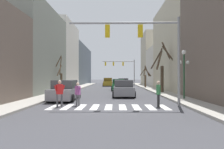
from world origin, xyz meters
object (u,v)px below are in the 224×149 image
at_px(traffic_signal_near, 146,41).
at_px(street_lamp_right_corner, 184,64).
at_px(car_parked_left_far, 123,83).
at_px(car_driving_toward_lane, 123,89).
at_px(car_parked_left_near, 108,82).
at_px(street_tree_right_near, 146,77).
at_px(street_tree_right_far, 163,68).
at_px(street_tree_left_near, 60,77).
at_px(traffic_signal_far, 122,66).
at_px(car_parked_right_far, 118,85).
at_px(pedestrian_waiting_at_curb, 158,91).
at_px(pedestrian_crossing_street, 78,92).
at_px(pedestrian_near_right_corner, 60,91).
at_px(car_parked_right_mid, 65,91).

relative_size(traffic_signal_near, street_lamp_right_corner, 1.85).
distance_m(car_parked_left_far, car_driving_toward_lane, 16.97).
xyz_separation_m(street_lamp_right_corner, car_parked_left_near, (-7.26, 26.25, -2.24)).
bearing_deg(street_tree_right_near, street_tree_right_far, -88.24).
bearing_deg(street_tree_left_near, traffic_signal_near, -54.41).
height_order(traffic_signal_far, car_driving_toward_lane, traffic_signal_far).
xyz_separation_m(car_parked_left_near, car_parked_right_far, (1.93, -13.77, -0.03)).
height_order(pedestrian_waiting_at_curb, pedestrian_crossing_street, pedestrian_waiting_at_curb).
height_order(traffic_signal_far, street_lamp_right_corner, traffic_signal_far).
height_order(pedestrian_waiting_at_curb, street_tree_right_far, street_tree_right_far).
bearing_deg(traffic_signal_far, street_lamp_right_corner, -82.17).
distance_m(traffic_signal_near, car_parked_left_near, 30.30).
xyz_separation_m(pedestrian_near_right_corner, street_tree_right_far, (9.29, 11.47, 1.96)).
distance_m(street_lamp_right_corner, car_parked_right_far, 13.76).
height_order(car_driving_toward_lane, street_tree_left_near, street_tree_left_near).
xyz_separation_m(car_driving_toward_lane, street_tree_right_far, (4.81, 4.33, 2.23)).
height_order(pedestrian_crossing_street, street_tree_right_far, street_tree_right_far).
xyz_separation_m(traffic_signal_far, car_parked_right_mid, (-5.71, -31.16, -3.52)).
bearing_deg(pedestrian_near_right_corner, street_lamp_right_corner, -11.63).
bearing_deg(pedestrian_near_right_corner, car_parked_left_far, 43.49).
bearing_deg(pedestrian_waiting_at_curb, street_tree_right_near, -3.82).
bearing_deg(car_parked_right_far, pedestrian_crossing_street, 169.49).
relative_size(traffic_signal_far, pedestrian_waiting_at_curb, 4.29).
distance_m(pedestrian_near_right_corner, street_tree_left_near, 13.28).
relative_size(street_tree_left_near, street_tree_right_near, 1.21).
xyz_separation_m(street_tree_left_near, street_tree_right_near, (12.12, 10.50, -0.00)).
distance_m(car_parked_right_mid, car_driving_toward_lane, 6.00).
relative_size(car_parked_right_mid, street_tree_right_far, 0.82).
xyz_separation_m(car_parked_left_near, car_driving_toward_lane, (2.31, -23.12, -0.02)).
distance_m(car_driving_toward_lane, street_tree_right_near, 16.85).
distance_m(car_parked_left_near, car_driving_toward_lane, 23.24).
relative_size(traffic_signal_far, pedestrian_near_right_corner, 4.20).
distance_m(traffic_signal_near, street_tree_left_near, 15.52).
bearing_deg(car_parked_right_far, traffic_signal_near, -174.22).
bearing_deg(street_lamp_right_corner, car_parked_left_far, 102.28).
distance_m(car_parked_right_far, pedestrian_waiting_at_curb, 16.66).
bearing_deg(car_parked_right_far, street_tree_right_near, -35.15).
distance_m(traffic_signal_far, pedestrian_waiting_at_curb, 35.19).
height_order(traffic_signal_far, car_parked_left_near, traffic_signal_far).
height_order(car_parked_left_far, street_tree_left_near, street_tree_left_near).
xyz_separation_m(street_tree_right_far, street_tree_right_near, (-0.37, 11.88, -1.02)).
bearing_deg(street_tree_right_near, street_tree_left_near, -139.10).
bearing_deg(traffic_signal_far, street_tree_right_near, -72.14).
relative_size(traffic_signal_near, car_parked_left_far, 1.80).
xyz_separation_m(car_parked_right_mid, car_driving_toward_lane, (5.02, 3.28, -0.02)).
bearing_deg(street_tree_left_near, pedestrian_crossing_street, -70.73).
height_order(car_parked_left_far, pedestrian_crossing_street, car_parked_left_far).
xyz_separation_m(street_lamp_right_corner, street_tree_left_near, (-12.62, 8.84, -1.05)).
distance_m(street_lamp_right_corner, street_tree_right_near, 19.38).
relative_size(pedestrian_crossing_street, street_tree_left_near, 0.35).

